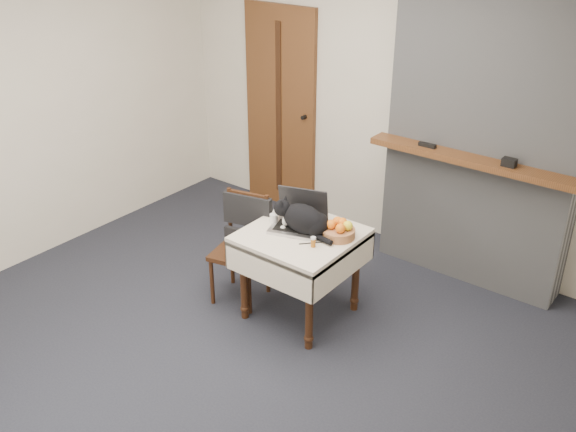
{
  "coord_description": "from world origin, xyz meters",
  "views": [
    {
      "loc": [
        2.57,
        -2.78,
        2.9
      ],
      "look_at": [
        0.07,
        0.45,
        0.83
      ],
      "focal_mm": 40.0,
      "sensor_mm": 36.0,
      "label": 1
    }
  ],
  "objects_px": {
    "chair": "(244,232)",
    "cream_jar": "(274,219)",
    "pill_bottle": "(313,242)",
    "fruit_basket": "(339,230)",
    "side_table": "(301,247)",
    "door": "(281,110)",
    "cat": "(304,220)",
    "laptop": "(299,218)"
  },
  "relations": [
    {
      "from": "fruit_basket",
      "to": "chair",
      "type": "height_order",
      "value": "chair"
    },
    {
      "from": "pill_bottle",
      "to": "chair",
      "type": "height_order",
      "value": "chair"
    },
    {
      "from": "pill_bottle",
      "to": "fruit_basket",
      "type": "distance_m",
      "value": 0.24
    },
    {
      "from": "door",
      "to": "cat",
      "type": "height_order",
      "value": "door"
    },
    {
      "from": "chair",
      "to": "cream_jar",
      "type": "bearing_deg",
      "value": -5.7
    },
    {
      "from": "side_table",
      "to": "chair",
      "type": "distance_m",
      "value": 0.53
    },
    {
      "from": "laptop",
      "to": "pill_bottle",
      "type": "relative_size",
      "value": 5.97
    },
    {
      "from": "side_table",
      "to": "pill_bottle",
      "type": "relative_size",
      "value": 10.25
    },
    {
      "from": "chair",
      "to": "cat",
      "type": "bearing_deg",
      "value": -8.06
    },
    {
      "from": "cat",
      "to": "chair",
      "type": "xyz_separation_m",
      "value": [
        -0.54,
        -0.05,
        -0.26
      ]
    },
    {
      "from": "fruit_basket",
      "to": "pill_bottle",
      "type": "bearing_deg",
      "value": -105.5
    },
    {
      "from": "cat",
      "to": "cream_jar",
      "type": "relative_size",
      "value": 7.4
    },
    {
      "from": "pill_bottle",
      "to": "chair",
      "type": "distance_m",
      "value": 0.74
    },
    {
      "from": "door",
      "to": "fruit_basket",
      "type": "height_order",
      "value": "door"
    },
    {
      "from": "cream_jar",
      "to": "door",
      "type": "bearing_deg",
      "value": 126.7
    },
    {
      "from": "pill_bottle",
      "to": "side_table",
      "type": "bearing_deg",
      "value": 149.74
    },
    {
      "from": "pill_bottle",
      "to": "door",
      "type": "bearing_deg",
      "value": 134.15
    },
    {
      "from": "door",
      "to": "cat",
      "type": "xyz_separation_m",
      "value": [
        1.36,
        -1.45,
        -0.19
      ]
    },
    {
      "from": "side_table",
      "to": "pill_bottle",
      "type": "height_order",
      "value": "pill_bottle"
    },
    {
      "from": "side_table",
      "to": "fruit_basket",
      "type": "xyz_separation_m",
      "value": [
        0.25,
        0.12,
        0.17
      ]
    },
    {
      "from": "side_table",
      "to": "fruit_basket",
      "type": "bearing_deg",
      "value": 25.03
    },
    {
      "from": "cat",
      "to": "pill_bottle",
      "type": "distance_m",
      "value": 0.23
    },
    {
      "from": "laptop",
      "to": "cream_jar",
      "type": "distance_m",
      "value": 0.2
    },
    {
      "from": "laptop",
      "to": "cat",
      "type": "height_order",
      "value": "laptop"
    },
    {
      "from": "side_table",
      "to": "cat",
      "type": "height_order",
      "value": "cat"
    },
    {
      "from": "side_table",
      "to": "cat",
      "type": "relative_size",
      "value": 1.5
    },
    {
      "from": "chair",
      "to": "pill_bottle",
      "type": "bearing_deg",
      "value": -19.9
    },
    {
      "from": "cat",
      "to": "fruit_basket",
      "type": "xyz_separation_m",
      "value": [
        0.24,
        0.1,
        -0.05
      ]
    },
    {
      "from": "pill_bottle",
      "to": "cream_jar",
      "type": "bearing_deg",
      "value": 165.28
    },
    {
      "from": "laptop",
      "to": "chair",
      "type": "bearing_deg",
      "value": 174.86
    },
    {
      "from": "cream_jar",
      "to": "chair",
      "type": "height_order",
      "value": "chair"
    },
    {
      "from": "door",
      "to": "side_table",
      "type": "relative_size",
      "value": 2.56
    },
    {
      "from": "door",
      "to": "side_table",
      "type": "bearing_deg",
      "value": -47.52
    },
    {
      "from": "laptop",
      "to": "fruit_basket",
      "type": "height_order",
      "value": "laptop"
    },
    {
      "from": "side_table",
      "to": "door",
      "type": "bearing_deg",
      "value": 132.48
    },
    {
      "from": "fruit_basket",
      "to": "door",
      "type": "bearing_deg",
      "value": 139.71
    },
    {
      "from": "fruit_basket",
      "to": "chair",
      "type": "xyz_separation_m",
      "value": [
        -0.77,
        -0.15,
        -0.2
      ]
    },
    {
      "from": "door",
      "to": "chair",
      "type": "xyz_separation_m",
      "value": [
        0.82,
        -1.5,
        -0.45
      ]
    },
    {
      "from": "laptop",
      "to": "cat",
      "type": "bearing_deg",
      "value": -50.03
    },
    {
      "from": "cat",
      "to": "fruit_basket",
      "type": "bearing_deg",
      "value": 10.08
    },
    {
      "from": "cat",
      "to": "chair",
      "type": "relative_size",
      "value": 0.6
    },
    {
      "from": "door",
      "to": "pill_bottle",
      "type": "xyz_separation_m",
      "value": [
        1.54,
        -1.58,
        -0.26
      ]
    }
  ]
}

